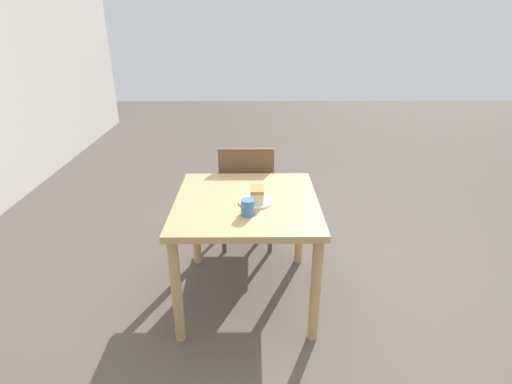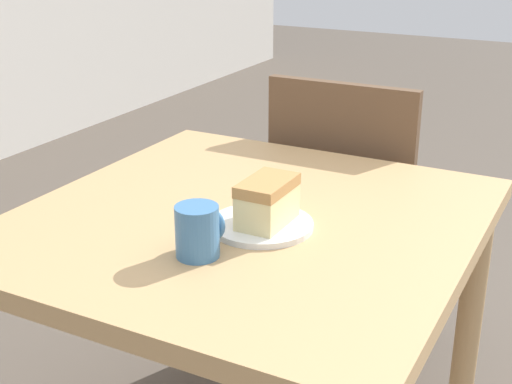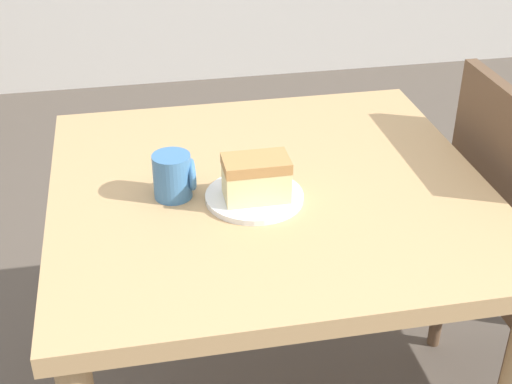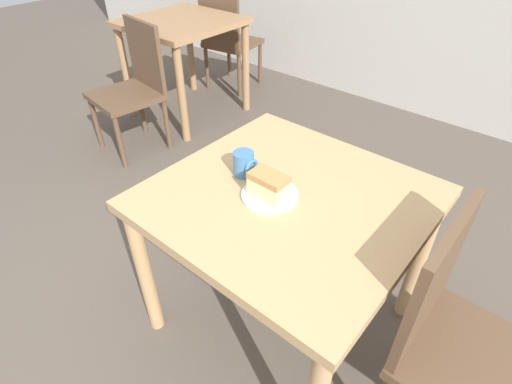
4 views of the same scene
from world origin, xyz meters
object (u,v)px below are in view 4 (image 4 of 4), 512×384
at_px(chair_far_opposite, 228,38).
at_px(cake_slice, 268,185).
at_px(dining_table_near, 287,216).
at_px(chair_far_corner, 134,85).
at_px(plate, 270,195).
at_px(coffee_mug, 244,164).
at_px(chair_near_window, 459,341).
at_px(dining_table_far, 183,37).

xyz_separation_m(chair_far_opposite, cake_slice, (1.94, -1.83, 0.30)).
bearing_deg(dining_table_near, cake_slice, -122.62).
distance_m(chair_far_corner, chair_far_opposite, 1.23).
distance_m(chair_far_opposite, plate, 2.67).
bearing_deg(plate, chair_far_opposite, 136.74).
bearing_deg(dining_table_near, plate, -128.70).
relative_size(plate, coffee_mug, 2.13).
distance_m(chair_far_opposite, cake_slice, 2.68).
relative_size(dining_table_near, cake_slice, 6.98).
xyz_separation_m(chair_near_window, plate, (-0.70, -0.06, 0.25)).
relative_size(dining_table_far, chair_far_opposite, 0.91).
bearing_deg(dining_table_near, chair_near_window, 0.78).
bearing_deg(cake_slice, plate, 97.15).
height_order(dining_table_near, chair_far_opposite, chair_far_opposite).
distance_m(dining_table_near, cake_slice, 0.18).
xyz_separation_m(chair_near_window, chair_far_corner, (-2.40, 0.55, 0.00)).
bearing_deg(coffee_mug, cake_slice, -19.26).
bearing_deg(dining_table_far, chair_near_window, -24.41).
bearing_deg(plate, coffee_mug, 164.33).
bearing_deg(cake_slice, chair_far_opposite, 136.59).
bearing_deg(chair_near_window, cake_slice, 96.02).
bearing_deg(chair_far_opposite, cake_slice, 127.94).
distance_m(chair_far_corner, cake_slice, 1.84).
height_order(dining_table_far, chair_far_corner, chair_far_corner).
height_order(chair_far_corner, plate, chair_far_corner).
relative_size(dining_table_far, plate, 4.01).
height_order(dining_table_near, dining_table_far, dining_table_far).
bearing_deg(dining_table_far, chair_far_corner, -76.93).
bearing_deg(plate, chair_near_window, 5.10).
distance_m(dining_table_far, coffee_mug, 2.06).
height_order(chair_far_corner, cake_slice, chair_far_corner).
xyz_separation_m(dining_table_near, coffee_mug, (-0.20, -0.01, 0.15)).
height_order(chair_far_opposite, cake_slice, chair_far_opposite).
xyz_separation_m(cake_slice, coffee_mug, (-0.16, 0.06, -0.01)).
bearing_deg(chair_near_window, plate, 95.10).
height_order(chair_far_opposite, plate, chair_far_opposite).
height_order(dining_table_far, plate, dining_table_far).
relative_size(chair_near_window, coffee_mug, 9.36).
distance_m(dining_table_far, plate, 2.21).
distance_m(dining_table_near, plate, 0.13).
bearing_deg(chair_far_corner, cake_slice, -12.63).
xyz_separation_m(dining_table_near, plate, (-0.04, -0.05, 0.11)).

